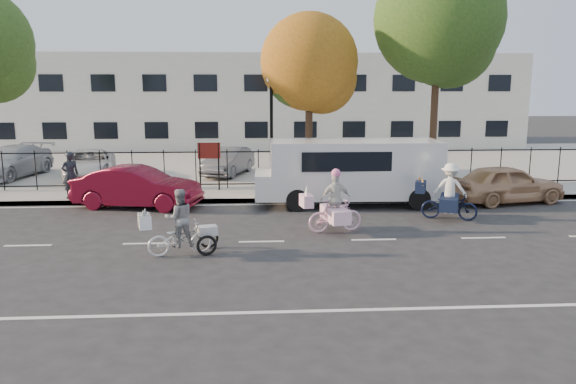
{
  "coord_description": "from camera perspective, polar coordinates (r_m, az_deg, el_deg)",
  "views": [
    {
      "loc": [
        -0.18,
        -14.28,
        4.05
      ],
      "look_at": [
        0.78,
        1.2,
        1.1
      ],
      "focal_mm": 35.0,
      "sensor_mm": 36.0,
      "label": 1
    }
  ],
  "objects": [
    {
      "name": "red_sedan",
      "position": [
        19.47,
        -15.05,
        0.47
      ],
      "size": [
        4.43,
        2.36,
        1.39
      ],
      "primitive_type": "imported",
      "rotation": [
        0.0,
        0.0,
        1.35
      ],
      "color": "maroon",
      "rests_on": "ground"
    },
    {
      "name": "lot_car_c",
      "position": [
        24.98,
        -6.1,
        3.12
      ],
      "size": [
        2.36,
        3.87,
        1.2
      ],
      "primitive_type": "imported",
      "rotation": [
        0.0,
        0.0,
        -0.32
      ],
      "color": "#55575D",
      "rests_on": "parking_lot"
    },
    {
      "name": "bull_bike",
      "position": [
        17.8,
        16.01,
        -0.51
      ],
      "size": [
        1.93,
        1.37,
        1.75
      ],
      "rotation": [
        0.0,
        0.0,
        1.19
      ],
      "color": "black",
      "rests_on": "ground"
    },
    {
      "name": "tree_mid",
      "position": [
        21.77,
        2.54,
        12.57
      ],
      "size": [
        3.7,
        3.69,
        6.77
      ],
      "color": "#442D1D",
      "rests_on": "ground"
    },
    {
      "name": "iron_fence",
      "position": [
        21.71,
        -3.02,
        2.41
      ],
      "size": [
        58.0,
        0.06,
        1.5
      ],
      "primitive_type": null,
      "color": "black",
      "rests_on": "sidewalk"
    },
    {
      "name": "tree_east",
      "position": [
        22.9,
        15.33,
        16.04
      ],
      "size": [
        4.9,
        4.9,
        8.99
      ],
      "color": "#442D1D",
      "rests_on": "ground"
    },
    {
      "name": "road_markings",
      "position": [
        14.84,
        -2.72,
        -5.06
      ],
      "size": [
        60.0,
        9.52,
        0.01
      ],
      "primitive_type": null,
      "color": "silver",
      "rests_on": "ground"
    },
    {
      "name": "sidewalk",
      "position": [
        20.76,
        -2.97,
        -0.28
      ],
      "size": [
        60.0,
        2.2,
        0.15
      ],
      "primitive_type": "cube",
      "color": "#A8A399",
      "rests_on": "ground"
    },
    {
      "name": "lot_car_d",
      "position": [
        25.23,
        13.04,
        3.1
      ],
      "size": [
        2.62,
        4.12,
        1.31
      ],
      "primitive_type": "imported",
      "rotation": [
        0.0,
        0.0,
        -0.3
      ],
      "color": "#AEB3B6",
      "rests_on": "parking_lot"
    },
    {
      "name": "curb",
      "position": [
        19.73,
        -2.94,
        -0.87
      ],
      "size": [
        60.0,
        0.1,
        0.15
      ],
      "primitive_type": "cube",
      "color": "#A8A399",
      "rests_on": "ground"
    },
    {
      "name": "pedestrian",
      "position": [
        21.05,
        -21.24,
        1.63
      ],
      "size": [
        0.72,
        0.66,
        1.65
      ],
      "primitive_type": "imported",
      "rotation": [
        0.0,
        0.0,
        3.74
      ],
      "color": "black",
      "rests_on": "sidewalk"
    },
    {
      "name": "unicorn_bike",
      "position": [
        15.69,
        4.73,
        -1.72
      ],
      "size": [
        1.82,
        1.3,
        1.8
      ],
      "rotation": [
        0.0,
        0.0,
        1.76
      ],
      "color": "#F5BAD5",
      "rests_on": "ground"
    },
    {
      "name": "lamppost",
      "position": [
        21.11,
        -1.7,
        8.22
      ],
      "size": [
        0.36,
        0.36,
        4.33
      ],
      "color": "black",
      "rests_on": "sidewalk"
    },
    {
      "name": "white_van",
      "position": [
        19.28,
        6.42,
        2.28
      ],
      "size": [
        6.28,
        2.23,
        2.22
      ],
      "rotation": [
        0.0,
        0.0,
        -0.02
      ],
      "color": "white",
      "rests_on": "ground"
    },
    {
      "name": "street_sign",
      "position": [
        21.31,
        -8.02,
        3.56
      ],
      "size": [
        0.85,
        0.06,
        1.8
      ],
      "color": "black",
      "rests_on": "sidewalk"
    },
    {
      "name": "lot_car_b",
      "position": [
        25.38,
        -19.46,
        2.69
      ],
      "size": [
        2.87,
        4.67,
        1.21
      ],
      "primitive_type": "imported",
      "rotation": [
        0.0,
        0.0,
        0.21
      ],
      "color": "silver",
      "rests_on": "parking_lot"
    },
    {
      "name": "ground",
      "position": [
        14.84,
        -2.72,
        -5.08
      ],
      "size": [
        120.0,
        120.0,
        0.0
      ],
      "primitive_type": "plane",
      "color": "#333334"
    },
    {
      "name": "parking_lot",
      "position": [
        29.55,
        -3.16,
        3.02
      ],
      "size": [
        60.0,
        15.6,
        0.15
      ],
      "primitive_type": "cube",
      "color": "#A8A399",
      "rests_on": "ground"
    },
    {
      "name": "gold_sedan",
      "position": [
        21.02,
        21.37,
        0.78
      ],
      "size": [
        4.21,
        2.38,
        1.35
      ],
      "primitive_type": "imported",
      "rotation": [
        0.0,
        0.0,
        1.78
      ],
      "color": "tan",
      "rests_on": "ground"
    },
    {
      "name": "building",
      "position": [
        39.29,
        -3.31,
        9.21
      ],
      "size": [
        34.0,
        10.0,
        6.0
      ],
      "primitive_type": "cube",
      "color": "silver",
      "rests_on": "ground"
    },
    {
      "name": "zebra_trike",
      "position": [
        13.82,
        -10.93,
        -3.77
      ],
      "size": [
        1.89,
        1.13,
        1.62
      ],
      "rotation": [
        0.0,
        0.0,
        1.86
      ],
      "color": "silver",
      "rests_on": "ground"
    },
    {
      "name": "lot_car_a",
      "position": [
        27.02,
        -26.32,
        2.79
      ],
      "size": [
        2.66,
        4.89,
        1.34
      ],
      "primitive_type": "imported",
      "rotation": [
        0.0,
        0.0,
        -0.18
      ],
      "color": "#B1B5BA",
      "rests_on": "parking_lot"
    }
  ]
}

